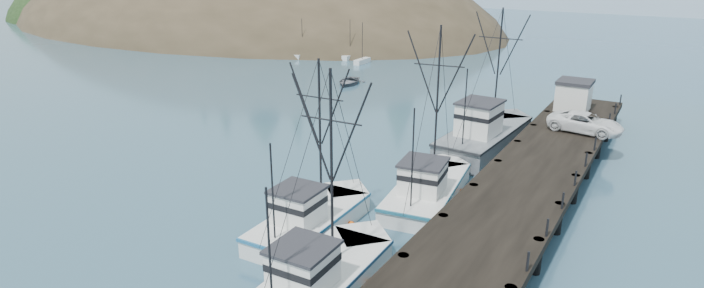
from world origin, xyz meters
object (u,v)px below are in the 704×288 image
at_px(pier_shed, 574,95).
at_px(motorboat, 349,84).
at_px(trawler_far, 429,188).
at_px(pier, 535,172).
at_px(trawler_near, 322,277).
at_px(trawler_mid, 313,218).
at_px(work_vessel, 486,135).
at_px(pickup_truck, 585,123).

relative_size(pier_shed, motorboat, 0.64).
bearing_deg(trawler_far, pier, 36.89).
bearing_deg(pier_shed, pier, -87.40).
xyz_separation_m(trawler_near, trawler_mid, (-4.04, 4.99, -0.00)).
bearing_deg(trawler_near, trawler_far, 89.71).
xyz_separation_m(trawler_far, work_vessel, (0.04, 11.88, 0.41)).
relative_size(work_vessel, pickup_truck, 2.45).
xyz_separation_m(pier, pickup_truck, (1.44, 10.05, 1.11)).
distance_m(pier, trawler_mid, 15.73).
relative_size(trawler_near, work_vessel, 0.80).
relative_size(trawler_mid, pier_shed, 3.31).
bearing_deg(work_vessel, trawler_near, -90.25).
relative_size(pier_shed, pickup_truck, 0.55).
xyz_separation_m(pier, motorboat, (-28.76, 22.45, -1.69)).
relative_size(trawler_far, work_vessel, 0.84).
bearing_deg(trawler_near, pier, 70.85).
height_order(pier, pickup_truck, pickup_truck).
bearing_deg(pier, trawler_far, -143.11).
distance_m(trawler_near, pickup_truck, 28.21).
distance_m(trawler_near, motorboat, 45.67).
bearing_deg(motorboat, trawler_far, -62.27).
height_order(pier, pier_shed, pier_shed).
bearing_deg(trawler_far, pickup_truck, 63.16).
height_order(trawler_far, motorboat, trawler_far).
distance_m(pier, work_vessel, 9.49).
height_order(trawler_mid, trawler_far, trawler_far).
height_order(trawler_near, trawler_mid, trawler_near).
xyz_separation_m(pier, trawler_mid, (-9.98, -12.12, -0.87)).
bearing_deg(trawler_far, motorboat, 130.42).
bearing_deg(trawler_near, work_vessel, 89.75).
height_order(trawler_near, motorboat, trawler_near).
xyz_separation_m(work_vessel, motorboat, (-22.92, 14.98, -1.23)).
height_order(trawler_near, work_vessel, work_vessel).
relative_size(pier, motorboat, 8.85).
distance_m(trawler_mid, trawler_far, 8.73).
xyz_separation_m(pier, trawler_far, (-5.88, -4.41, -0.87)).
height_order(trawler_far, work_vessel, work_vessel).
relative_size(work_vessel, pier_shed, 4.42).
height_order(work_vessel, motorboat, work_vessel).
bearing_deg(pickup_truck, trawler_far, 159.76).
bearing_deg(trawler_far, pier_shed, 76.39).
relative_size(pier, pier_shed, 13.75).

